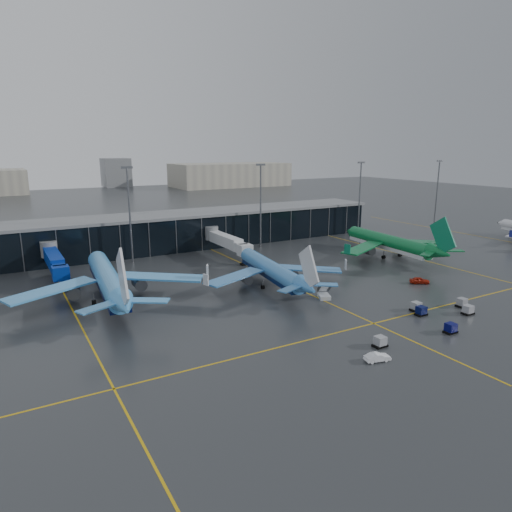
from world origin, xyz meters
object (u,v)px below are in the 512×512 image
airliner_arkefly (106,266)px  mobile_airstair (324,295)px  airliner_klm_near (271,259)px  service_van_red (420,280)px  baggage_carts (434,316)px  service_van_white (377,357)px  airliner_aer_lingus (388,234)px

airliner_arkefly → mobile_airstair: bearing=-24.1°
airliner_klm_near → service_van_red: (30.19, -15.74, -5.24)m
baggage_carts → service_van_white: baggage_carts is taller
baggage_carts → mobile_airstair: bearing=116.3°
baggage_carts → mobile_airstair: 21.74m
airliner_arkefly → service_van_red: airliner_arkefly is taller
airliner_arkefly → service_van_white: 55.38m
mobile_airstair → baggage_carts: bearing=-39.9°
baggage_carts → service_van_white: (-20.61, -6.91, -0.12)m
airliner_klm_near → service_van_red: airliner_klm_near is taller
baggage_carts → service_van_red: 23.15m
airliner_arkefly → airliner_aer_lingus: (77.34, -0.48, -0.46)m
airliner_arkefly → airliner_aer_lingus: bearing=4.4°
airliner_klm_near → airliner_aer_lingus: size_ratio=0.91×
airliner_aer_lingus → service_van_red: 27.49m
airliner_klm_near → service_van_white: (-6.20, -39.60, -5.34)m
service_van_white → airliner_aer_lingus: bearing=-33.5°
airliner_klm_near → service_van_white: size_ratio=10.03×
airliner_aer_lingus → mobile_airstair: airliner_aer_lingus is taller
airliner_arkefly → airliner_klm_near: 34.70m
airliner_aer_lingus → mobile_airstair: 44.38m
service_van_red → baggage_carts: bearing=170.4°
mobile_airstair → service_van_red: bearing=18.1°
service_van_red → service_van_white: 43.51m
airliner_arkefly → service_van_red: bearing=-15.6°
service_van_white → mobile_airstair: bearing=-9.5°
baggage_carts → service_van_white: 21.74m
mobile_airstair → service_van_white: size_ratio=0.98×
service_van_red → airliner_aer_lingus: bearing=3.4°
airliner_arkefly → airliner_aer_lingus: 77.35m
airliner_arkefly → mobile_airstair: size_ratio=12.00×
baggage_carts → airliner_arkefly: bearing=139.8°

